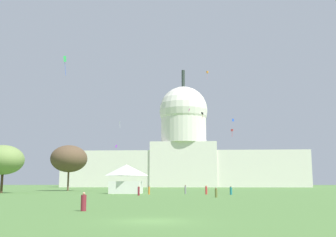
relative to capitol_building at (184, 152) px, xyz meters
The scene contains 20 objects.
ground_plane 188.91m from the capitol_building, 89.05° to the right, with size 800.00×800.00×0.00m, color #4C7538.
capitol_building is the anchor object (origin of this frame).
event_tent 128.31m from the capitol_building, 93.94° to the right, with size 6.86×5.64×6.06m.
tree_west_near 130.83m from the capitol_building, 106.35° to the right, with size 12.67×12.57×10.54m.
tree_west_far 103.33m from the capitol_building, 107.09° to the right, with size 12.05×12.46×12.91m.
person_red_mid_right 133.01m from the capitol_building, 86.57° to the right, with size 0.45×0.45×1.80m.
person_olive_mid_left 149.66m from the capitol_building, 86.54° to the right, with size 0.54×0.54×1.49m.
person_teal_front_right 135.40m from the capitol_building, 84.65° to the right, with size 0.44×0.44×1.64m.
person_maroon_near_tree_east 140.93m from the capitol_building, 91.78° to the right, with size 0.43×0.43×1.76m.
person_orange_mid_center 134.07m from the capitol_building, 91.41° to the right, with size 0.35×0.35×1.69m.
person_grey_lawn_far_left 130.06m from the capitol_building, 88.34° to the right, with size 0.46×0.46×1.81m.
person_maroon_front_center 180.67m from the capitol_building, 91.06° to the right, with size 0.57×0.57×1.50m.
kite_blue_mid 48.00m from the capitol_building, 61.84° to the right, with size 0.88×0.34×1.17m.
kite_violet_low 54.94m from the capitol_building, 118.77° to the right, with size 0.84×0.46×1.23m.
kite_white_mid 46.03m from the capitol_building, 127.88° to the right, with size 0.49×0.71×2.87m.
kite_green_mid 128.10m from the capitol_building, 100.62° to the right, with size 0.85×0.49×4.75m.
kite_orange_high 65.15m from the capitol_building, 79.36° to the right, with size 0.87×0.84×3.37m.
kite_black_mid 74.49m from the capitol_building, 83.41° to the right, with size 0.87×0.83×2.35m.
kite_magenta_mid 78.53m from the capitol_building, 87.04° to the right, with size 0.49×0.69×1.01m.
kite_red_mid 85.22m from the capitol_building, 78.02° to the right, with size 0.84×0.85×2.60m.
Camera 1 is at (2.56, -24.59, 2.26)m, focal length 43.35 mm.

